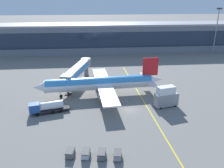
% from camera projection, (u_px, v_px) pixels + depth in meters
% --- Properties ---
extents(ground_plane, '(700.00, 700.00, 0.00)m').
position_uv_depth(ground_plane, '(129.00, 110.00, 65.52)').
color(ground_plane, slate).
extents(apron_lead_in_line, '(2.99, 79.96, 0.01)m').
position_uv_depth(apron_lead_in_line, '(147.00, 106.00, 67.87)').
color(apron_lead_in_line, yellow).
rests_on(apron_lead_in_line, ground_plane).
extents(terminal_building, '(167.56, 18.56, 15.84)m').
position_uv_depth(terminal_building, '(113.00, 38.00, 132.37)').
color(terminal_building, slate).
rests_on(terminal_building, ground_plane).
extents(main_airliner, '(41.93, 33.16, 11.85)m').
position_uv_depth(main_airliner, '(100.00, 83.00, 74.19)').
color(main_airliner, white).
rests_on(main_airliner, ground_plane).
extents(jet_bridge, '(9.85, 24.29, 6.78)m').
position_uv_depth(jet_bridge, '(78.00, 70.00, 84.47)').
color(jet_bridge, '#B2B7BC').
rests_on(jet_bridge, ground_plane).
extents(fuel_tanker, '(11.08, 5.02, 3.25)m').
position_uv_depth(fuel_tanker, '(47.00, 107.00, 63.57)').
color(fuel_tanker, '#232326').
rests_on(fuel_tanker, ground_plane).
extents(catering_lift, '(7.18, 3.94, 6.30)m').
position_uv_depth(catering_lift, '(166.00, 97.00, 66.81)').
color(catering_lift, gray).
rests_on(catering_lift, ground_plane).
extents(baggage_cart_0, '(1.99, 2.86, 1.48)m').
position_uv_depth(baggage_cart_0, '(70.00, 153.00, 46.60)').
color(baggage_cart_0, '#595B60').
rests_on(baggage_cart_0, ground_plane).
extents(baggage_cart_1, '(1.99, 2.86, 1.48)m').
position_uv_depth(baggage_cart_1, '(86.00, 154.00, 46.40)').
color(baggage_cart_1, '#B2B7BC').
rests_on(baggage_cart_1, ground_plane).
extents(baggage_cart_2, '(1.99, 2.86, 1.48)m').
position_uv_depth(baggage_cart_2, '(102.00, 154.00, 46.20)').
color(baggage_cart_2, '#595B60').
rests_on(baggage_cart_2, ground_plane).
extents(baggage_cart_3, '(1.99, 2.86, 1.48)m').
position_uv_depth(baggage_cart_3, '(118.00, 155.00, 46.00)').
color(baggage_cart_3, gray).
rests_on(baggage_cart_3, ground_plane).
extents(apron_light_mast_0, '(2.80, 0.50, 24.51)m').
position_uv_depth(apron_light_mast_0, '(217.00, 28.00, 123.74)').
color(apron_light_mast_0, gray).
rests_on(apron_light_mast_0, ground_plane).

